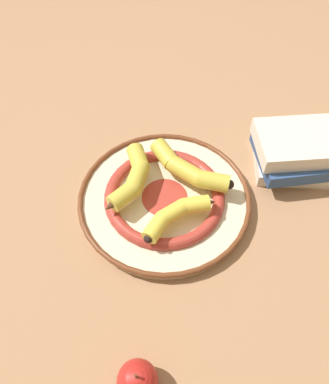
% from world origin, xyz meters
% --- Properties ---
extents(ground_plane, '(2.80, 2.80, 0.00)m').
position_xyz_m(ground_plane, '(0.00, 0.00, 0.00)').
color(ground_plane, '#A87A56').
extents(decorative_bowl, '(0.37, 0.37, 0.04)m').
position_xyz_m(decorative_bowl, '(0.03, 0.04, 0.02)').
color(decorative_bowl, beige).
rests_on(decorative_bowl, ground_plane).
extents(banana_a, '(0.10, 0.21, 0.04)m').
position_xyz_m(banana_a, '(-0.04, 0.06, 0.06)').
color(banana_a, gold).
rests_on(banana_a, decorative_bowl).
extents(banana_b, '(0.15, 0.11, 0.03)m').
position_xyz_m(banana_b, '(0.08, 0.08, 0.05)').
color(banana_b, yellow).
rests_on(banana_b, decorative_bowl).
extents(banana_c, '(0.19, 0.08, 0.04)m').
position_xyz_m(banana_c, '(0.03, -0.04, 0.06)').
color(banana_c, gold).
rests_on(banana_c, decorative_bowl).
extents(book_stack, '(0.23, 0.24, 0.10)m').
position_xyz_m(book_stack, '(-0.19, 0.28, 0.05)').
color(book_stack, silver).
rests_on(book_stack, ground_plane).
extents(apple, '(0.07, 0.07, 0.08)m').
position_xyz_m(apple, '(0.38, 0.14, 0.03)').
color(apple, red).
rests_on(apple, ground_plane).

